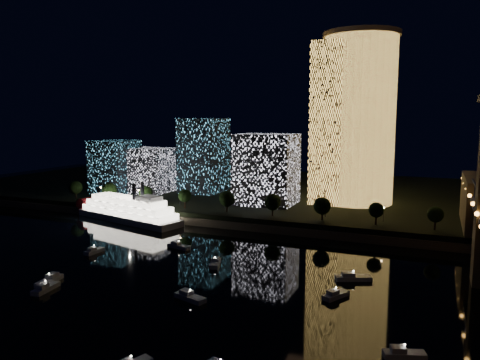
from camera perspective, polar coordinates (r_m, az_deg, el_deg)
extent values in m
plane|color=black|center=(108.51, -6.60, -16.44)|extent=(520.00, 520.00, 0.00)
cube|color=black|center=(254.28, 11.39, -1.89)|extent=(420.00, 160.00, 5.00)
cube|color=#6B5E4C|center=(180.17, 6.38, -6.07)|extent=(420.00, 6.00, 3.00)
cylinder|color=#F8B84F|center=(220.23, 14.29, 6.94)|extent=(32.00, 32.00, 74.38)
cylinder|color=#6B5E4C|center=(223.14, 14.63, 16.79)|extent=(34.00, 34.00, 2.00)
cube|color=#F8B84F|center=(217.91, 12.01, 6.68)|extent=(22.60, 22.60, 71.92)
cube|color=white|center=(211.66, 3.26, 1.35)|extent=(25.72, 21.76, 31.65)
cube|color=#58C2EF|center=(246.48, -4.40, 3.05)|extent=(19.27, 25.05, 38.54)
cube|color=white|center=(250.27, -11.19, 1.21)|extent=(23.05, 20.96, 23.05)
cube|color=#58C2EF|center=(252.73, -14.98, 1.61)|extent=(19.31, 21.24, 27.04)
cube|color=#171D4A|center=(148.11, 26.76, -1.97)|extent=(0.50, 0.50, 7.00)
sphere|color=orange|center=(133.61, 26.91, -3.70)|extent=(1.20, 1.20, 1.20)
sphere|color=orange|center=(177.94, 25.94, -0.98)|extent=(1.20, 1.20, 1.20)
cube|color=silver|center=(206.99, -13.43, -4.46)|extent=(55.45, 25.35, 2.70)
cube|color=white|center=(206.47, -13.46, -3.76)|extent=(50.80, 23.14, 2.48)
cube|color=white|center=(206.00, -13.48, -3.09)|extent=(46.16, 20.94, 2.48)
cube|color=white|center=(205.56, -13.50, -2.41)|extent=(39.33, 18.18, 2.48)
cube|color=silver|center=(195.05, -11.00, -2.24)|extent=(10.40, 8.77, 2.03)
cylinder|color=black|center=(198.24, -12.80, -1.40)|extent=(1.58, 1.58, 6.76)
cylinder|color=black|center=(201.13, -11.82, -1.24)|extent=(1.58, 1.58, 6.76)
cylinder|color=maroon|center=(227.80, -17.79, -2.99)|extent=(10.14, 11.77, 7.88)
sphere|color=white|center=(89.80, -13.14, -20.19)|extent=(0.36, 0.36, 0.36)
cube|color=silver|center=(161.60, -7.48, -8.04)|extent=(8.77, 4.39, 1.20)
cube|color=silver|center=(162.13, -7.82, -7.59)|extent=(3.33, 2.75, 1.00)
sphere|color=white|center=(161.07, -7.49, -7.35)|extent=(0.36, 0.36, 0.36)
cube|color=silver|center=(142.55, -3.06, -10.15)|extent=(4.85, 8.36, 1.20)
cube|color=silver|center=(143.34, -3.00, -9.58)|extent=(2.82, 3.28, 1.00)
sphere|color=white|center=(141.95, -3.07, -9.38)|extent=(0.36, 0.36, 0.36)
cube|color=silver|center=(132.88, -22.60, -12.10)|extent=(3.58, 8.57, 1.20)
cube|color=silver|center=(131.61, -22.97, -11.81)|extent=(2.48, 3.14, 1.00)
sphere|color=white|center=(132.23, -22.65, -11.28)|extent=(0.36, 0.36, 0.36)
cube|color=silver|center=(118.04, -6.10, -14.06)|extent=(9.08, 5.15, 1.20)
cube|color=silver|center=(118.51, -6.55, -13.41)|extent=(3.55, 3.03, 1.00)
sphere|color=white|center=(117.31, -6.11, -13.16)|extent=(0.36, 0.36, 0.36)
cube|color=silver|center=(161.96, -17.32, -8.29)|extent=(2.91, 7.32, 1.20)
cube|color=silver|center=(160.95, -17.61, -8.00)|extent=(2.07, 2.66, 1.00)
sphere|color=white|center=(161.44, -17.35, -7.61)|extent=(0.36, 0.36, 0.36)
cube|color=silver|center=(121.10, 11.61, -13.61)|extent=(5.87, 8.02, 1.20)
cube|color=silver|center=(119.86, 11.26, -13.26)|extent=(3.07, 3.35, 1.00)
sphere|color=white|center=(120.39, 11.64, -12.72)|extent=(0.36, 0.36, 0.36)
cube|color=silver|center=(97.27, 19.40, -19.46)|extent=(8.07, 4.93, 1.20)
cube|color=silver|center=(96.47, 18.73, -18.94)|extent=(3.21, 2.80, 1.00)
sphere|color=white|center=(96.39, 19.45, -18.40)|extent=(0.36, 0.36, 0.36)
cube|color=silver|center=(134.15, 13.65, -11.52)|extent=(10.12, 6.70, 1.20)
cube|color=silver|center=(133.46, 13.05, -11.11)|extent=(4.11, 3.66, 1.00)
sphere|color=white|center=(133.52, 13.68, -10.71)|extent=(0.36, 0.36, 0.36)
sphere|color=white|center=(86.75, -2.38, -21.04)|extent=(0.36, 0.36, 0.36)
cube|color=silver|center=(138.30, -22.23, -11.30)|extent=(4.23, 9.28, 1.20)
cube|color=silver|center=(138.98, -21.92, -10.71)|extent=(2.79, 3.45, 1.00)
sphere|color=white|center=(137.68, -22.27, -10.51)|extent=(0.36, 0.36, 0.36)
cylinder|color=black|center=(238.73, -19.37, -1.70)|extent=(0.70, 0.70, 4.00)
sphere|color=black|center=(238.21, -19.41, -0.87)|extent=(6.42, 6.42, 6.42)
cylinder|color=black|center=(225.89, -15.60, -2.06)|extent=(0.70, 0.70, 4.00)
sphere|color=black|center=(225.34, -15.63, -1.19)|extent=(6.99, 6.99, 6.99)
cylinder|color=black|center=(214.14, -11.40, -2.46)|extent=(0.70, 0.70, 4.00)
sphere|color=black|center=(213.56, -11.42, -1.53)|extent=(6.11, 6.11, 6.11)
cylinder|color=black|center=(203.69, -6.73, -2.88)|extent=(0.70, 0.70, 4.00)
sphere|color=black|center=(203.08, -6.75, -1.91)|extent=(5.73, 5.73, 5.73)
cylinder|color=black|center=(194.74, -1.60, -3.32)|extent=(0.70, 0.70, 4.00)
sphere|color=black|center=(194.09, -1.60, -2.31)|extent=(6.62, 6.62, 6.62)
cylinder|color=black|center=(187.49, 3.99, -3.77)|extent=(0.70, 0.70, 4.00)
sphere|color=black|center=(186.83, 4.00, -2.72)|extent=(6.64, 6.64, 6.64)
cylinder|color=black|center=(182.17, 9.97, -4.21)|extent=(0.70, 0.70, 4.00)
sphere|color=black|center=(181.48, 9.99, -3.13)|extent=(6.73, 6.73, 6.73)
cylinder|color=black|center=(178.93, 16.24, -4.62)|extent=(0.70, 0.70, 4.00)
sphere|color=black|center=(178.24, 16.28, -3.52)|extent=(5.61, 5.61, 5.61)
cylinder|color=black|center=(177.90, 22.67, -4.99)|extent=(0.70, 0.70, 4.00)
sphere|color=black|center=(177.20, 22.73, -3.88)|extent=(5.68, 5.68, 5.68)
cylinder|color=black|center=(236.64, -16.60, -1.54)|extent=(0.24, 0.24, 5.00)
sphere|color=#FFCC7F|center=(236.22, -16.63, -0.87)|extent=(0.70, 0.70, 0.70)
cylinder|color=black|center=(223.42, -12.23, -1.93)|extent=(0.24, 0.24, 5.00)
sphere|color=#FFCC7F|center=(222.97, -12.26, -1.22)|extent=(0.70, 0.70, 0.70)
cylinder|color=black|center=(211.67, -7.35, -2.35)|extent=(0.24, 0.24, 5.00)
sphere|color=#FFCC7F|center=(211.20, -7.36, -1.60)|extent=(0.70, 0.70, 0.70)
cylinder|color=black|center=(201.64, -1.93, -2.79)|extent=(0.24, 0.24, 5.00)
sphere|color=#FFCC7F|center=(201.14, -1.93, -2.01)|extent=(0.70, 0.70, 0.70)
cylinder|color=black|center=(193.60, 4.00, -3.25)|extent=(0.24, 0.24, 5.00)
sphere|color=#FFCC7F|center=(193.09, 4.01, -2.44)|extent=(0.70, 0.70, 0.70)
cylinder|color=black|center=(187.81, 10.38, -3.70)|extent=(0.24, 0.24, 5.00)
sphere|color=#FFCC7F|center=(187.28, 10.40, -2.86)|extent=(0.70, 0.70, 0.70)
cylinder|color=black|center=(184.47, 17.08, -4.13)|extent=(0.24, 0.24, 5.00)
sphere|color=#FFCC7F|center=(183.94, 17.12, -3.28)|extent=(0.70, 0.70, 0.70)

